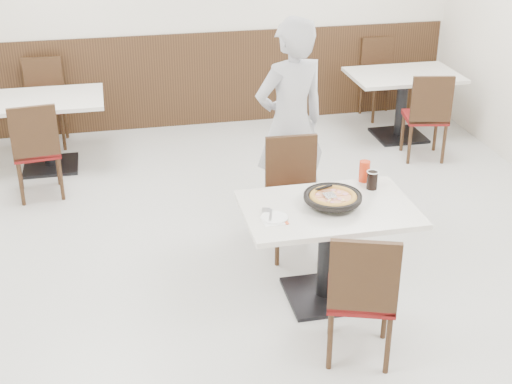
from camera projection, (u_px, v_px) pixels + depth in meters
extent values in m
plane|color=#B7B7B1|center=(268.00, 275.00, 5.56)|extent=(7.00, 7.00, 0.00)
cube|color=silver|center=(200.00, 6.00, 8.03)|extent=(6.00, 0.04, 2.80)
cube|color=black|center=(202.00, 79.00, 8.38)|extent=(5.90, 0.03, 1.10)
cylinder|color=black|center=(331.00, 204.00, 4.97)|extent=(0.13, 0.13, 0.04)
cylinder|color=black|center=(333.00, 200.00, 4.96)|extent=(0.36, 0.36, 0.01)
cylinder|color=#BF8E39|center=(333.00, 199.00, 4.94)|extent=(0.36, 0.36, 0.02)
cube|color=white|center=(330.00, 195.00, 4.92)|extent=(0.09, 0.11, 0.00)
cube|color=white|center=(273.00, 220.00, 4.78)|extent=(0.16, 0.16, 0.00)
cylinder|color=white|center=(274.00, 218.00, 4.80)|extent=(0.19, 0.19, 0.01)
cube|color=white|center=(271.00, 215.00, 4.82)|extent=(0.07, 0.17, 0.00)
cylinder|color=black|center=(372.00, 180.00, 5.21)|extent=(0.09, 0.09, 0.13)
cylinder|color=red|center=(364.00, 171.00, 5.32)|extent=(0.09, 0.09, 0.16)
imported|color=#BCBCC1|center=(290.00, 124.00, 5.99)|extent=(0.76, 0.61, 1.82)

